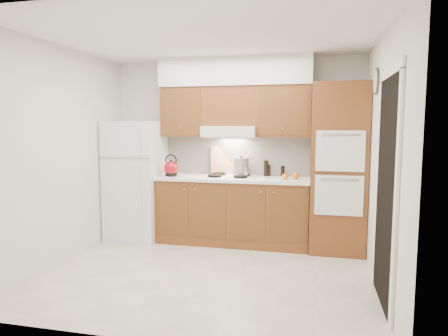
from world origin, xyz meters
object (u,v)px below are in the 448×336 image
Objects in this scene: fridge at (136,180)px; kettle at (171,168)px; stock_pot at (241,167)px; oven_cabinet at (338,168)px.

fridge is 8.25× the size of kettle.
stock_pot is at bearing -14.34° from kettle.
fridge is at bearing -174.86° from stock_pot.
fridge is 0.78× the size of oven_cabinet.
fridge is 1.56m from stock_pot.
kettle is at bearing -169.82° from stock_pot.
oven_cabinet is 9.71× the size of stock_pot.
stock_pot is (1.54, 0.14, 0.22)m from fridge.
fridge reaches higher than kettle.
fridge reaches higher than stock_pot.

